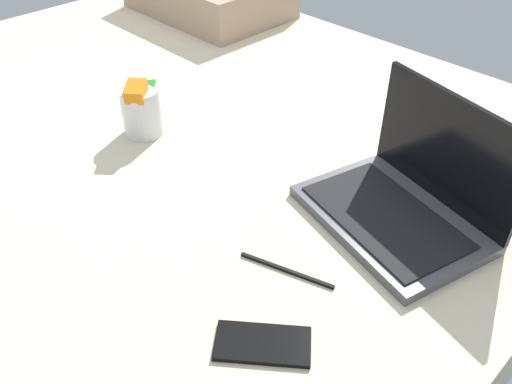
{
  "coord_description": "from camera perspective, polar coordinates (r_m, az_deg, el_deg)",
  "views": [
    {
      "loc": [
        97.13,
        -71.15,
        83.85
      ],
      "look_at": [
        42.59,
        -17.47,
        24.0
      ],
      "focal_mm": 37.69,
      "sensor_mm": 36.0,
      "label": 1
    }
  ],
  "objects": [
    {
      "name": "laptop",
      "position": [
        1.02,
        15.65,
        -0.7
      ],
      "size": [
        37.68,
        30.48,
        23.0
      ],
      "rotation": [
        0.0,
        0.0,
        -0.25
      ],
      "color": "#4C4C51",
      "rests_on": "bed_mattress"
    },
    {
      "name": "charger_cable",
      "position": [
        0.91,
        3.25,
        -8.3
      ],
      "size": [
        16.32,
        5.95,
        0.6
      ],
      "primitive_type": "cube",
      "rotation": [
        0.0,
        0.0,
        0.32
      ],
      "color": "black",
      "rests_on": "bed_mattress"
    },
    {
      "name": "snack_cup",
      "position": [
        1.25,
        -12.09,
        8.55
      ],
      "size": [
        9.93,
        10.84,
        13.7
      ],
      "color": "silver",
      "rests_on": "bed_mattress"
    },
    {
      "name": "cell_phone",
      "position": [
        0.81,
        0.71,
        -15.79
      ],
      "size": [
        15.09,
        14.22,
        0.8
      ],
      "primitive_type": "cube",
      "rotation": [
        0.0,
        0.0,
        5.41
      ],
      "color": "black",
      "rests_on": "bed_mattress"
    },
    {
      "name": "bed_mattress",
      "position": [
        1.42,
        -7.1,
        5.84
      ],
      "size": [
        180.0,
        140.0,
        18.0
      ],
      "primitive_type": "cube",
      "color": "beige",
      "rests_on": "ground"
    }
  ]
}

